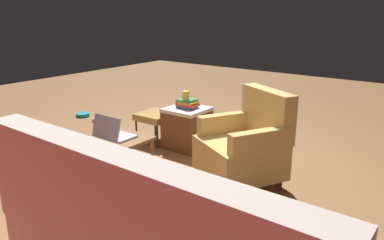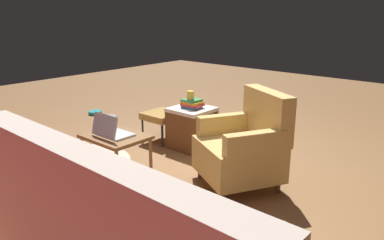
{
  "view_description": "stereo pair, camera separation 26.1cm",
  "coord_description": "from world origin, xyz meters",
  "views": [
    {
      "loc": [
        -2.1,
        3.09,
        1.57
      ],
      "look_at": [
        -0.01,
        0.3,
        0.55
      ],
      "focal_mm": 35.52,
      "sensor_mm": 36.0,
      "label": 1
    },
    {
      "loc": [
        -2.3,
        2.93,
        1.57
      ],
      "look_at": [
        -0.01,
        0.3,
        0.55
      ],
      "focal_mm": 35.52,
      "sensor_mm": 36.0,
      "label": 2
    }
  ],
  "objects": [
    {
      "name": "laptop_desk",
      "position": [
        0.35,
        0.94,
        0.42
      ],
      "size": [
        0.56,
        0.44,
        0.48
      ],
      "color": "olive",
      "rests_on": "ground"
    },
    {
      "name": "ottoman",
      "position": [
        0.91,
        -0.19,
        0.31
      ],
      "size": [
        0.4,
        0.4,
        0.36
      ],
      "color": "#AD8442",
      "rests_on": "ground"
    },
    {
      "name": "book_stack_hamper",
      "position": [
        0.47,
        -0.25,
        0.53
      ],
      "size": [
        0.24,
        0.2,
        0.1
      ],
      "color": "#2D72B2",
      "rests_on": "wicker_hamper"
    },
    {
      "name": "yellow_mug",
      "position": [
        0.48,
        -0.22,
        0.63
      ],
      "size": [
        0.08,
        0.08,
        0.1
      ],
      "primitive_type": "cylinder",
      "color": "#E5D14C",
      "rests_on": "book_stack_hamper"
    },
    {
      "name": "wicker_hamper",
      "position": [
        0.48,
        -0.25,
        0.24
      ],
      "size": [
        0.45,
        0.45,
        0.48
      ],
      "color": "brown",
      "rests_on": "ground"
    },
    {
      "name": "laptop",
      "position": [
        0.35,
        0.98,
        0.53
      ],
      "size": [
        0.32,
        0.25,
        0.21
      ],
      "color": "silver",
      "rests_on": "laptop_desk"
    },
    {
      "name": "armchair",
      "position": [
        -0.52,
        0.17,
        0.36
      ],
      "size": [
        0.9,
        0.91,
        0.87
      ],
      "color": "tan",
      "rests_on": "ground"
    },
    {
      "name": "tv_remote",
      "position": [
        0.58,
        -0.33,
        0.49
      ],
      "size": [
        0.08,
        0.17,
        0.02
      ],
      "primitive_type": "cube",
      "rotation": [
        0.0,
        0.0,
        -0.22
      ],
      "color": "#262628",
      "rests_on": "wicker_hamper"
    },
    {
      "name": "ground",
      "position": [
        0.0,
        0.0,
        0.0
      ],
      "size": [
        12.0,
        12.0,
        0.0
      ],
      "primitive_type": "plane",
      "color": "olive"
    },
    {
      "name": "circular_rug",
      "position": [
        1.08,
        0.91,
        0.01
      ],
      "size": [
        1.1,
        1.1,
        0.01
      ],
      "primitive_type": "cylinder",
      "color": "beige",
      "rests_on": "ground"
    },
    {
      "name": "pet_bowl_steel",
      "position": [
        2.18,
        -0.34,
        0.03
      ],
      "size": [
        0.2,
        0.2,
        0.05
      ],
      "primitive_type": "cylinder",
      "color": "silver",
      "rests_on": "ground"
    },
    {
      "name": "pet_bowl_teal",
      "position": [
        2.58,
        -0.36,
        0.03
      ],
      "size": [
        0.2,
        0.2,
        0.05
      ],
      "primitive_type": "cylinder",
      "color": "teal",
      "rests_on": "ground"
    }
  ]
}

